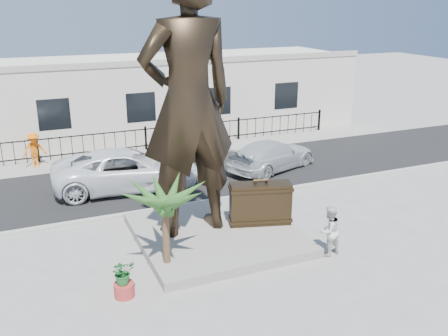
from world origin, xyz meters
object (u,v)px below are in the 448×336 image
Objects in this scene: statue at (188,103)px; suitcase at (260,203)px; tourist at (329,231)px; car_white at (127,169)px.

suitcase is at bearing 163.49° from statue.
statue is at bearing -51.25° from tourist.
statue reaches higher than tourist.
statue is 5.98m from tourist.
suitcase is 2.68m from tourist.
tourist is at bearing 136.43° from statue.
car_white is (-4.56, 8.32, 0.04)m from tourist.
suitcase is 0.34× the size of car_white.
suitcase is 1.26× the size of tourist.
statue is at bearing -163.38° from car_white.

